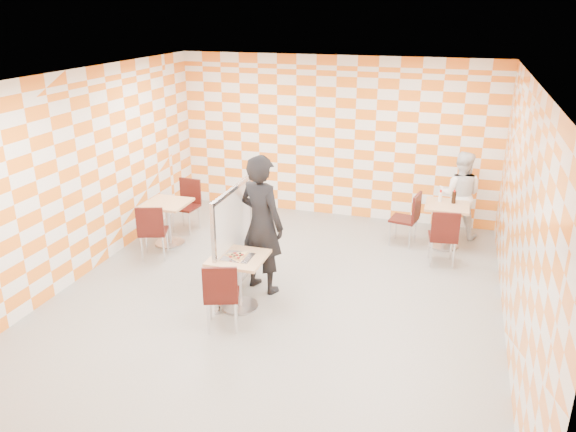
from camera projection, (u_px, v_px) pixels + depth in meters
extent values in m
plane|color=gray|center=(277.00, 297.00, 7.84)|extent=(7.00, 7.00, 0.00)
plane|color=white|center=(275.00, 78.00, 6.79)|extent=(7.00, 7.00, 0.00)
plane|color=white|center=(335.00, 138.00, 10.45)|extent=(6.00, 0.00, 6.00)
plane|color=white|center=(80.00, 176.00, 8.14)|extent=(0.00, 7.00, 7.00)
plane|color=white|center=(522.00, 219.00, 6.49)|extent=(0.00, 7.00, 7.00)
cube|color=tan|center=(238.00, 258.00, 7.33)|extent=(0.70, 0.70, 0.04)
cylinder|color=#A5A5AA|center=(239.00, 282.00, 7.46)|extent=(0.08, 0.08, 0.70)
cylinder|color=#A5A5AA|center=(240.00, 306.00, 7.58)|extent=(0.50, 0.50, 0.03)
cube|color=tan|center=(447.00, 206.00, 9.24)|extent=(0.70, 0.70, 0.04)
cylinder|color=#A5A5AA|center=(445.00, 226.00, 9.36)|extent=(0.08, 0.08, 0.70)
cylinder|color=#A5A5AA|center=(443.00, 245.00, 9.49)|extent=(0.50, 0.50, 0.03)
cube|color=tan|center=(167.00, 203.00, 9.34)|extent=(0.70, 0.70, 0.04)
cylinder|color=#A5A5AA|center=(168.00, 223.00, 9.47)|extent=(0.08, 0.08, 0.70)
cylinder|color=#A5A5AA|center=(170.00, 243.00, 9.59)|extent=(0.50, 0.50, 0.03)
cube|color=#3A0F0B|center=(222.00, 295.00, 6.97)|extent=(0.54, 0.54, 0.04)
cube|color=#3A0F0B|center=(220.00, 285.00, 6.69)|extent=(0.41, 0.18, 0.45)
cylinder|color=silver|center=(237.00, 305.00, 7.22)|extent=(0.03, 0.03, 0.43)
cylinder|color=silver|center=(210.00, 305.00, 7.20)|extent=(0.03, 0.03, 0.43)
cylinder|color=silver|center=(236.00, 318.00, 6.90)|extent=(0.03, 0.03, 0.43)
cylinder|color=silver|center=(208.00, 319.00, 6.88)|extent=(0.03, 0.03, 0.43)
cube|color=#3A0F0B|center=(443.00, 237.00, 8.71)|extent=(0.47, 0.47, 0.04)
cube|color=#3A0F0B|center=(445.00, 227.00, 8.43)|extent=(0.42, 0.10, 0.45)
cylinder|color=silver|center=(451.00, 247.00, 8.92)|extent=(0.03, 0.03, 0.43)
cylinder|color=silver|center=(429.00, 246.00, 8.97)|extent=(0.03, 0.03, 0.43)
cylinder|color=silver|center=(454.00, 256.00, 8.61)|extent=(0.03, 0.03, 0.43)
cylinder|color=silver|center=(431.00, 255.00, 8.66)|extent=(0.03, 0.03, 0.43)
cube|color=#3A0F0B|center=(404.00, 219.00, 9.42)|extent=(0.49, 0.49, 0.04)
cube|color=#3A0F0B|center=(417.00, 207.00, 9.25)|extent=(0.12, 0.42, 0.45)
cylinder|color=silver|center=(396.00, 227.00, 9.72)|extent=(0.03, 0.03, 0.43)
cylinder|color=silver|center=(390.00, 234.00, 9.44)|extent=(0.03, 0.03, 0.43)
cylinder|color=silver|center=(415.00, 231.00, 9.57)|extent=(0.03, 0.03, 0.43)
cylinder|color=silver|center=(410.00, 238.00, 9.29)|extent=(0.03, 0.03, 0.43)
cube|color=#3A0F0B|center=(154.00, 232.00, 8.92)|extent=(0.53, 0.53, 0.04)
cube|color=#3A0F0B|center=(150.00, 221.00, 8.64)|extent=(0.41, 0.17, 0.45)
cylinder|color=silver|center=(167.00, 241.00, 9.16)|extent=(0.03, 0.03, 0.43)
cylinder|color=silver|center=(146.00, 241.00, 9.15)|extent=(0.03, 0.03, 0.43)
cylinder|color=silver|center=(164.00, 249.00, 8.85)|extent=(0.03, 0.03, 0.43)
cylinder|color=silver|center=(142.00, 250.00, 8.84)|extent=(0.03, 0.03, 0.43)
cube|color=#3A0F0B|center=(185.00, 207.00, 9.99)|extent=(0.45, 0.45, 0.04)
cube|color=#3A0F0B|center=(190.00, 191.00, 10.08)|extent=(0.42, 0.08, 0.45)
cylinder|color=silver|center=(173.00, 221.00, 9.99)|extent=(0.03, 0.03, 0.43)
cylinder|color=silver|center=(189.00, 224.00, 9.87)|extent=(0.03, 0.03, 0.43)
cylinder|color=silver|center=(183.00, 215.00, 10.28)|extent=(0.03, 0.03, 0.43)
cylinder|color=silver|center=(199.00, 218.00, 10.17)|extent=(0.03, 0.03, 0.43)
cube|color=white|center=(234.00, 240.00, 7.72)|extent=(0.02, 1.30, 1.40)
cube|color=#B2B2B7|center=(232.00, 190.00, 7.46)|extent=(0.05, 1.30, 0.05)
cube|color=#B2B2B7|center=(236.00, 286.00, 7.97)|extent=(0.05, 1.30, 0.05)
cube|color=#B2B2B7|center=(215.00, 259.00, 7.14)|extent=(0.05, 0.05, 1.50)
cylinder|color=#B2B2B7|center=(217.00, 312.00, 7.41)|extent=(0.08, 0.08, 0.05)
cube|color=#B2B2B7|center=(251.00, 223.00, 8.30)|extent=(0.05, 0.05, 1.50)
cylinder|color=#B2B2B7|center=(252.00, 270.00, 8.57)|extent=(0.08, 0.08, 0.05)
imported|color=black|center=(262.00, 224.00, 7.75)|extent=(0.85, 0.71, 1.98)
imported|color=white|center=(460.00, 195.00, 9.67)|extent=(0.79, 0.64, 1.52)
cube|color=silver|center=(238.00, 257.00, 7.30)|extent=(0.38, 0.34, 0.01)
cone|color=tan|center=(238.00, 256.00, 7.30)|extent=(0.40, 0.40, 0.02)
cone|color=#F2D88C|center=(238.00, 254.00, 7.31)|extent=(0.33, 0.33, 0.01)
cylinder|color=maroon|center=(230.00, 257.00, 7.22)|extent=(0.04, 0.04, 0.01)
cylinder|color=maroon|center=(239.00, 258.00, 7.20)|extent=(0.04, 0.04, 0.01)
cylinder|color=maroon|center=(237.00, 255.00, 7.27)|extent=(0.04, 0.04, 0.01)
cylinder|color=maroon|center=(235.00, 253.00, 7.33)|extent=(0.04, 0.04, 0.01)
cylinder|color=maroon|center=(242.00, 255.00, 7.28)|extent=(0.04, 0.04, 0.01)
torus|color=black|center=(240.00, 256.00, 7.25)|extent=(0.03, 0.03, 0.01)
torus|color=black|center=(234.00, 256.00, 7.24)|extent=(0.03, 0.03, 0.01)
torus|color=black|center=(240.00, 253.00, 7.32)|extent=(0.03, 0.03, 0.01)
torus|color=black|center=(232.00, 254.00, 7.29)|extent=(0.03, 0.03, 0.01)
cylinder|color=white|center=(440.00, 197.00, 9.35)|extent=(0.06, 0.06, 0.16)
cylinder|color=red|center=(441.00, 191.00, 9.31)|extent=(0.04, 0.04, 0.04)
cylinder|color=black|center=(454.00, 197.00, 9.25)|extent=(0.07, 0.07, 0.20)
cylinder|color=red|center=(455.00, 191.00, 9.21)|extent=(0.03, 0.03, 0.03)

